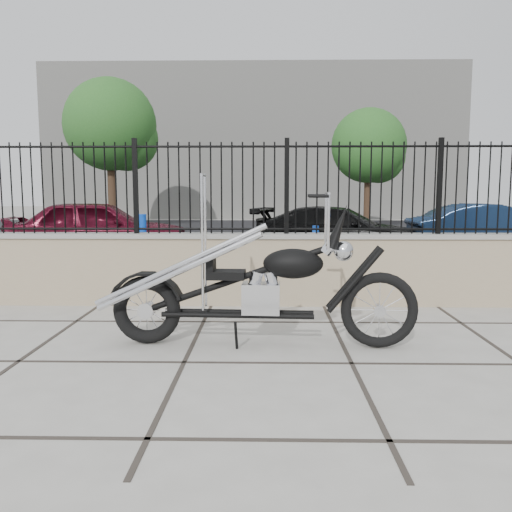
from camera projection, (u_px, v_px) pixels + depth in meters
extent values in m
plane|color=#99968E|center=(184.00, 363.00, 4.85)|extent=(90.00, 90.00, 0.00)
plane|color=black|center=(244.00, 238.00, 17.26)|extent=(30.00, 30.00, 0.00)
cube|color=gray|center=(212.00, 269.00, 7.27)|extent=(14.00, 0.36, 0.96)
cube|color=black|center=(211.00, 188.00, 7.14)|extent=(14.00, 0.08, 1.20)
cube|color=beige|center=(254.00, 146.00, 30.66)|extent=(22.00, 6.00, 8.00)
imported|color=#4D0B1A|center=(99.00, 229.00, 12.02)|extent=(4.12, 2.15, 1.34)
imported|color=black|center=(339.00, 232.00, 12.52)|extent=(4.24, 2.63, 1.15)
imported|color=#0F1E38|center=(493.00, 231.00, 12.20)|extent=(3.73, 1.36, 1.22)
cylinder|color=blue|center=(143.00, 245.00, 9.67)|extent=(0.14, 0.14, 1.11)
cylinder|color=blue|center=(315.00, 253.00, 9.17)|extent=(0.14, 0.14, 0.94)
cylinder|color=#382619|center=(112.00, 186.00, 21.05)|extent=(0.33, 0.33, 3.31)
sphere|color=#2B742F|center=(110.00, 120.00, 20.74)|extent=(3.53, 3.53, 3.53)
cylinder|color=#382619|center=(367.00, 196.00, 20.45)|extent=(0.26, 0.26, 2.61)
sphere|color=#356626|center=(369.00, 142.00, 20.20)|extent=(2.78, 2.78, 2.78)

